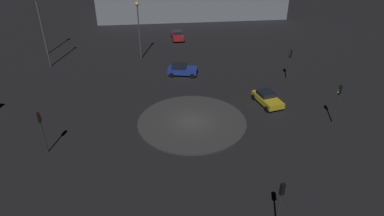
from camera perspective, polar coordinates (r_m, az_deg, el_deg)
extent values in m
plane|color=black|center=(35.13, 0.00, -2.45)|extent=(116.91, 116.91, 0.00)
cylinder|color=#383838|center=(35.09, 0.00, -2.34)|extent=(11.27, 11.27, 0.16)
cube|color=#1E38A5|center=(45.44, -1.58, 6.36)|extent=(2.25, 4.00, 0.68)
cube|color=black|center=(45.27, -2.18, 7.05)|extent=(1.83, 2.03, 0.46)
cylinder|color=black|center=(46.28, 0.28, 6.36)|extent=(0.28, 0.67, 0.65)
cylinder|color=black|center=(44.57, 0.03, 5.40)|extent=(0.28, 0.67, 0.65)
cylinder|color=black|center=(46.62, -3.11, 6.50)|extent=(0.28, 0.67, 0.65)
cylinder|color=black|center=(44.92, -3.48, 5.55)|extent=(0.28, 0.67, 0.65)
cube|color=gold|center=(39.10, 12.63, 1.44)|extent=(4.52, 3.18, 0.61)
cube|color=black|center=(39.18, 12.39, 2.41)|extent=(2.23, 2.17, 0.46)
cylinder|color=black|center=(38.65, 14.89, 0.27)|extent=(0.70, 0.43, 0.67)
cylinder|color=black|center=(37.70, 12.48, -0.20)|extent=(0.70, 0.43, 0.67)
cylinder|color=black|center=(40.80, 12.67, 2.21)|extent=(0.70, 0.43, 0.67)
cylinder|color=black|center=(39.90, 10.34, 1.81)|extent=(0.70, 0.43, 0.67)
cube|color=red|center=(59.31, -2.49, 12.07)|extent=(4.32, 2.35, 0.73)
cube|color=black|center=(59.19, -2.51, 12.66)|extent=(2.11, 1.80, 0.48)
cylinder|color=black|center=(60.74, -3.47, 12.12)|extent=(0.68, 0.32, 0.65)
cylinder|color=black|center=(60.91, -1.81, 12.21)|extent=(0.68, 0.32, 0.65)
cylinder|color=black|center=(57.94, -3.18, 11.24)|extent=(0.68, 0.32, 0.65)
cylinder|color=black|center=(58.12, -1.45, 11.34)|extent=(0.68, 0.32, 0.65)
cylinder|color=#2D2D2D|center=(32.79, -23.67, -4.54)|extent=(0.12, 0.12, 3.25)
cube|color=black|center=(31.75, -24.41, -1.44)|extent=(0.36, 0.31, 0.90)
sphere|color=red|center=(31.61, -24.26, -0.97)|extent=(0.20, 0.20, 0.20)
sphere|color=#4C380F|center=(31.74, -24.16, -1.39)|extent=(0.20, 0.20, 0.20)
sphere|color=#0F3819|center=(31.87, -24.06, -1.81)|extent=(0.20, 0.20, 0.20)
cylinder|color=#2D2D2D|center=(24.62, 14.40, -16.25)|extent=(0.12, 0.12, 2.81)
cube|color=black|center=(23.35, 14.98, -13.07)|extent=(0.32, 0.36, 0.90)
sphere|color=#3F0C0C|center=(23.25, 14.85, -12.37)|extent=(0.20, 0.20, 0.20)
sphere|color=#4C380F|center=(23.43, 14.76, -12.86)|extent=(0.20, 0.20, 0.20)
sphere|color=#1EE53F|center=(23.61, 14.68, -13.35)|extent=(0.20, 0.20, 0.20)
cylinder|color=#2D2D2D|center=(37.21, 23.03, -0.08)|extent=(0.12, 0.12, 3.36)
cube|color=black|center=(36.28, 23.69, 2.84)|extent=(0.30, 0.22, 0.90)
sphere|color=#3F0C0C|center=(36.11, 23.56, 3.22)|extent=(0.20, 0.20, 0.20)
sphere|color=#4C380F|center=(36.22, 23.48, 2.84)|extent=(0.20, 0.20, 0.20)
sphere|color=#1EE53F|center=(36.33, 23.40, 2.46)|extent=(0.20, 0.20, 0.20)
cylinder|color=#2D2D2D|center=(45.56, 15.90, 6.47)|extent=(0.12, 0.12, 3.10)
cube|color=black|center=(44.84, 16.25, 8.81)|extent=(0.37, 0.36, 0.90)
sphere|color=red|center=(44.64, 16.19, 9.09)|extent=(0.20, 0.20, 0.20)
sphere|color=#4C380F|center=(44.73, 16.14, 8.77)|extent=(0.20, 0.20, 0.20)
sphere|color=#0F3819|center=(44.82, 16.10, 8.45)|extent=(0.20, 0.20, 0.20)
cylinder|color=#4C4C51|center=(56.33, -24.01, 12.31)|extent=(0.18, 0.18, 8.32)
cylinder|color=#4C4C51|center=(50.45, -8.87, 12.41)|extent=(0.18, 0.18, 7.89)
sphere|color=#F9D166|center=(49.40, -9.26, 16.96)|extent=(0.56, 0.56, 0.56)
cylinder|color=#4C4C51|center=(50.96, -23.72, 11.27)|extent=(0.18, 0.18, 9.26)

